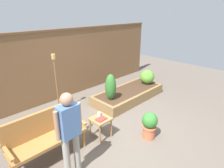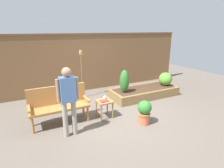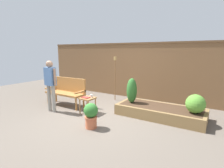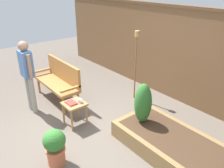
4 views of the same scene
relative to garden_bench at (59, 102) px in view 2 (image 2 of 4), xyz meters
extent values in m
plane|color=#60564C|center=(1.48, -0.43, -0.54)|extent=(14.00, 14.00, 0.00)
cube|color=brown|center=(1.48, 2.17, 0.51)|extent=(8.40, 0.10, 2.10)
cube|color=brown|center=(1.48, 2.17, 1.59)|extent=(8.40, 0.14, 0.06)
cylinder|color=#A87038|center=(0.66, 0.08, -0.34)|extent=(0.06, 0.06, 0.40)
cylinder|color=#A87038|center=(0.66, -0.28, -0.34)|extent=(0.06, 0.06, 0.40)
cylinder|color=#A87038|center=(-0.66, 0.08, -0.34)|extent=(0.06, 0.06, 0.40)
cylinder|color=#A87038|center=(-0.66, -0.28, -0.34)|extent=(0.06, 0.06, 0.40)
cube|color=#A87038|center=(0.00, -0.10, -0.11)|extent=(1.44, 0.48, 0.06)
cube|color=#A87038|center=(0.00, 0.11, 0.16)|extent=(1.44, 0.06, 0.48)
cube|color=#A87038|center=(-0.69, -0.10, 0.02)|extent=(0.06, 0.48, 0.04)
cube|color=#A87038|center=(0.69, -0.10, 0.02)|extent=(0.06, 0.48, 0.04)
cylinder|color=#9E7042|center=(1.30, -0.11, -0.32)|extent=(0.04, 0.04, 0.44)
cylinder|color=#9E7042|center=(1.30, -0.44, -0.32)|extent=(0.04, 0.04, 0.44)
cylinder|color=#9E7042|center=(0.97, -0.11, -0.32)|extent=(0.04, 0.04, 0.44)
cylinder|color=#9E7042|center=(0.97, -0.44, -0.32)|extent=(0.04, 0.04, 0.44)
cube|color=#9E7042|center=(1.13, -0.28, -0.08)|extent=(0.40, 0.40, 0.04)
cylinder|color=silver|center=(1.19, -0.17, -0.03)|extent=(0.08, 0.08, 0.08)
torus|color=silver|center=(1.23, -0.17, -0.03)|extent=(0.06, 0.01, 0.06)
cube|color=#B2332D|center=(1.11, -0.33, -0.05)|extent=(0.23, 0.17, 0.03)
cylinder|color=#C66642|center=(1.87, -1.05, -0.42)|extent=(0.27, 0.27, 0.25)
cylinder|color=#C66642|center=(1.87, -1.05, -0.27)|extent=(0.31, 0.31, 0.04)
sphere|color=#33752D|center=(1.87, -1.05, -0.10)|extent=(0.35, 0.35, 0.35)
cube|color=olive|center=(3.06, 0.10, -0.39)|extent=(2.40, 0.09, 0.30)
cube|color=olive|center=(3.06, 1.01, -0.39)|extent=(2.40, 0.09, 0.30)
cube|color=olive|center=(1.91, 0.55, -0.39)|extent=(0.09, 0.82, 0.30)
cube|color=olive|center=(4.22, 0.55, -0.39)|extent=(0.09, 0.82, 0.30)
cube|color=#422D1E|center=(3.06, 0.55, -0.39)|extent=(2.22, 0.82, 0.30)
cylinder|color=brown|center=(2.20, 0.49, -0.21)|extent=(0.04, 0.04, 0.06)
ellipsoid|color=#2D6628|center=(2.20, 0.49, 0.13)|extent=(0.31, 0.31, 0.75)
cylinder|color=brown|center=(3.96, 0.49, -0.21)|extent=(0.04, 0.04, 0.06)
sphere|color=#569333|center=(3.96, 0.49, -0.01)|extent=(0.48, 0.48, 0.48)
cylinder|color=brown|center=(1.07, 1.41, 0.21)|extent=(0.03, 0.03, 1.51)
cylinder|color=#AD894C|center=(1.07, 1.41, 1.03)|extent=(0.10, 0.10, 0.13)
cylinder|color=gray|center=(0.19, -0.73, -0.13)|extent=(0.11, 0.11, 0.82)
cylinder|color=gray|center=(-0.01, -0.73, -0.13)|extent=(0.11, 0.11, 0.82)
cube|color=#4C70A3|center=(0.09, -0.73, 0.55)|extent=(0.32, 0.20, 0.54)
cylinder|color=#9E755B|center=(0.29, -0.73, 0.55)|extent=(0.07, 0.07, 0.49)
cylinder|color=#9E755B|center=(-0.11, -0.73, 0.55)|extent=(0.07, 0.07, 0.49)
sphere|color=#9E755B|center=(0.09, -0.73, 0.92)|extent=(0.20, 0.20, 0.20)
camera|label=1|loc=(-1.21, -2.98, 2.15)|focal=30.46mm
camera|label=2|loc=(-0.72, -4.37, 1.76)|focal=29.16mm
camera|label=3|loc=(4.45, -4.25, 1.29)|focal=28.66mm
camera|label=4|loc=(4.51, -2.08, 2.09)|focal=36.03mm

